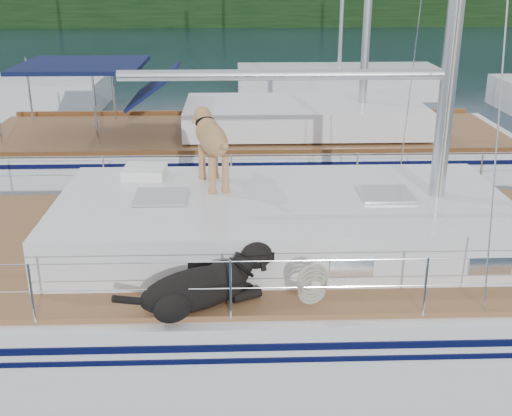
{
  "coord_description": "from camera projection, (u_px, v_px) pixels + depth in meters",
  "views": [
    {
      "loc": [
        0.26,
        -6.97,
        4.3
      ],
      "look_at": [
        0.5,
        0.2,
        1.6
      ],
      "focal_mm": 45.0,
      "sensor_mm": 36.0,
      "label": 1
    }
  ],
  "objects": [
    {
      "name": "ground",
      "position": [
        217.0,
        334.0,
        8.03
      ],
      "size": [
        120.0,
        120.0,
        0.0
      ],
      "primitive_type": "plane",
      "color": "black",
      "rests_on": "ground"
    },
    {
      "name": "shore_bank",
      "position": [
        230.0,
        17.0,
        51.04
      ],
      "size": [
        92.0,
        1.0,
        1.2
      ],
      "primitive_type": "cube",
      "color": "#595147",
      "rests_on": "ground"
    },
    {
      "name": "main_sailboat",
      "position": [
        223.0,
        285.0,
        7.79
      ],
      "size": [
        12.0,
        3.99,
        14.01
      ],
      "color": "white",
      "rests_on": "ground"
    },
    {
      "name": "neighbor_sailboat",
      "position": [
        250.0,
        155.0,
        13.37
      ],
      "size": [
        11.0,
        3.5,
        13.3
      ],
      "color": "white",
      "rests_on": "ground"
    },
    {
      "name": "bg_boat_center",
      "position": [
        339.0,
        82.0,
        22.97
      ],
      "size": [
        7.2,
        3.0,
        11.65
      ],
      "color": "white",
      "rests_on": "ground"
    }
  ]
}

